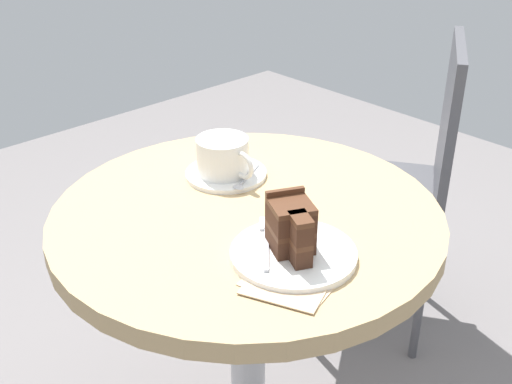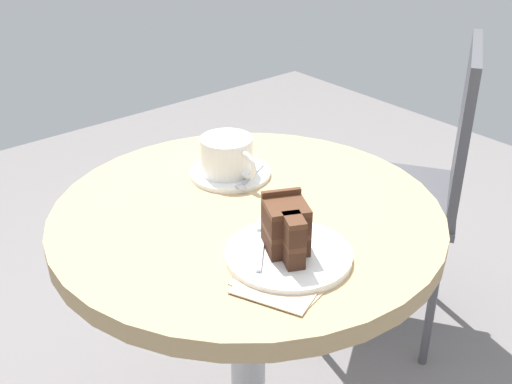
# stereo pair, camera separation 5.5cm
# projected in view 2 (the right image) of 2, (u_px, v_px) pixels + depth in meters

# --- Properties ---
(cafe_table) EXTENTS (0.70, 0.70, 0.73)m
(cafe_table) POSITION_uv_depth(u_px,v_px,m) (247.00, 269.00, 1.20)
(cafe_table) COLOR tan
(cafe_table) RESTS_ON ground
(saucer) EXTENTS (0.16, 0.16, 0.01)m
(saucer) POSITION_uv_depth(u_px,v_px,m) (230.00, 173.00, 1.25)
(saucer) COLOR white
(saucer) RESTS_ON cafe_table
(coffee_cup) EXTENTS (0.14, 0.10, 0.07)m
(coffee_cup) POSITION_uv_depth(u_px,v_px,m) (227.00, 155.00, 1.23)
(coffee_cup) COLOR white
(coffee_cup) RESTS_ON saucer
(teaspoon) EXTENTS (0.06, 0.10, 0.00)m
(teaspoon) POSITION_uv_depth(u_px,v_px,m) (247.00, 180.00, 1.21)
(teaspoon) COLOR #B7B7BC
(teaspoon) RESTS_ON saucer
(cake_plate) EXTENTS (0.20, 0.20, 0.01)m
(cake_plate) POSITION_uv_depth(u_px,v_px,m) (288.00, 255.00, 1.00)
(cake_plate) COLOR white
(cake_plate) RESTS_ON cafe_table
(cake_slice) EXTENTS (0.11, 0.09, 0.09)m
(cake_slice) POSITION_uv_depth(u_px,v_px,m) (287.00, 228.00, 0.98)
(cake_slice) COLOR #422619
(cake_slice) RESTS_ON cake_plate
(fork) EXTENTS (0.12, 0.12, 0.00)m
(fork) POSITION_uv_depth(u_px,v_px,m) (263.00, 237.00, 1.03)
(fork) COLOR #B7B7BC
(fork) RESTS_ON cake_plate
(napkin) EXTENTS (0.16, 0.17, 0.00)m
(napkin) POSITION_uv_depth(u_px,v_px,m) (285.00, 280.00, 0.95)
(napkin) COLOR tan
(napkin) RESTS_ON cafe_table
(cafe_chair) EXTENTS (0.52, 0.52, 0.87)m
(cafe_chair) POSITION_uv_depth(u_px,v_px,m) (422.00, 173.00, 1.74)
(cafe_chair) COLOR #4C4C51
(cafe_chair) RESTS_ON ground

